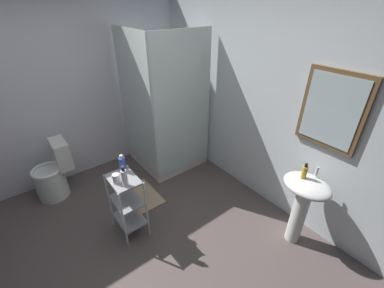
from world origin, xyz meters
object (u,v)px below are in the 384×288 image
at_px(toilet, 53,175).
at_px(lotion_bottle_white, 124,178).
at_px(shampoo_bottle_blue, 122,164).
at_px(hand_soap_bottle, 304,172).
at_px(rinse_cup, 116,179).
at_px(shower_stall, 165,138).
at_px(pedestal_sink, 303,199).
at_px(bath_mat, 141,196).
at_px(storage_cart, 127,201).

relative_size(toilet, lotion_bottle_white, 3.38).
xyz_separation_m(toilet, shampoo_bottle_blue, (1.04, 0.56, 0.51)).
bearing_deg(shampoo_bottle_blue, lotion_bottle_white, -19.73).
height_order(hand_soap_bottle, rinse_cup, hand_soap_bottle).
bearing_deg(hand_soap_bottle, shampoo_bottle_blue, -134.56).
bearing_deg(lotion_bottle_white, shower_stall, 133.09).
bearing_deg(lotion_bottle_white, toilet, -159.66).
xyz_separation_m(pedestal_sink, hand_soap_bottle, (-0.06, -0.01, 0.30)).
height_order(shower_stall, rinse_cup, shower_stall).
height_order(shower_stall, toilet, shower_stall).
xyz_separation_m(lotion_bottle_white, rinse_cup, (-0.10, -0.05, -0.05)).
relative_size(lotion_bottle_white, rinse_cup, 2.26).
distance_m(shower_stall, shampoo_bottle_blue, 1.27).
distance_m(toilet, bath_mat, 1.16).
bearing_deg(hand_soap_bottle, storage_cart, -130.24).
xyz_separation_m(shower_stall, toilet, (-0.29, -1.53, -0.15)).
distance_m(pedestal_sink, hand_soap_bottle, 0.31).
height_order(lotion_bottle_white, bath_mat, lotion_bottle_white).
bearing_deg(storage_cart, hand_soap_bottle, 49.76).
distance_m(shower_stall, bath_mat, 0.93).
distance_m(storage_cart, lotion_bottle_white, 0.42).
xyz_separation_m(hand_soap_bottle, lotion_bottle_white, (-1.01, -1.36, -0.04)).
relative_size(hand_soap_bottle, lotion_bottle_white, 0.72).
height_order(pedestal_sink, shampoo_bottle_blue, shampoo_bottle_blue).
xyz_separation_m(rinse_cup, bath_mat, (-0.45, 0.42, -0.78)).
relative_size(hand_soap_bottle, shampoo_bottle_blue, 0.86).
distance_m(storage_cart, hand_soap_bottle, 1.81).
distance_m(lotion_bottle_white, shampoo_bottle_blue, 0.26).
relative_size(rinse_cup, bath_mat, 0.17).
bearing_deg(bath_mat, storage_cart, -39.07).
xyz_separation_m(storage_cart, shampoo_bottle_blue, (-0.12, 0.06, 0.39)).
distance_m(hand_soap_bottle, bath_mat, 2.04).
relative_size(toilet, hand_soap_bottle, 4.69).
height_order(hand_soap_bottle, bath_mat, hand_soap_bottle).
bearing_deg(shower_stall, hand_soap_bottle, 8.76).
height_order(pedestal_sink, storage_cart, pedestal_sink).
bearing_deg(shower_stall, toilet, -100.93).
distance_m(toilet, lotion_bottle_white, 1.46).
bearing_deg(pedestal_sink, storage_cart, -131.47).
relative_size(shower_stall, hand_soap_bottle, 12.35).
relative_size(storage_cart, bath_mat, 1.23).
distance_m(pedestal_sink, storage_cart, 1.80).
distance_m(rinse_cup, bath_mat, 0.99).
relative_size(shampoo_bottle_blue, rinse_cup, 1.91).
bearing_deg(shampoo_bottle_blue, storage_cart, -26.76).
relative_size(toilet, bath_mat, 1.27).
bearing_deg(rinse_cup, pedestal_sink, 50.49).
relative_size(pedestal_sink, rinse_cup, 8.16).
distance_m(pedestal_sink, toilet, 3.00).
bearing_deg(storage_cart, lotion_bottle_white, -11.58).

